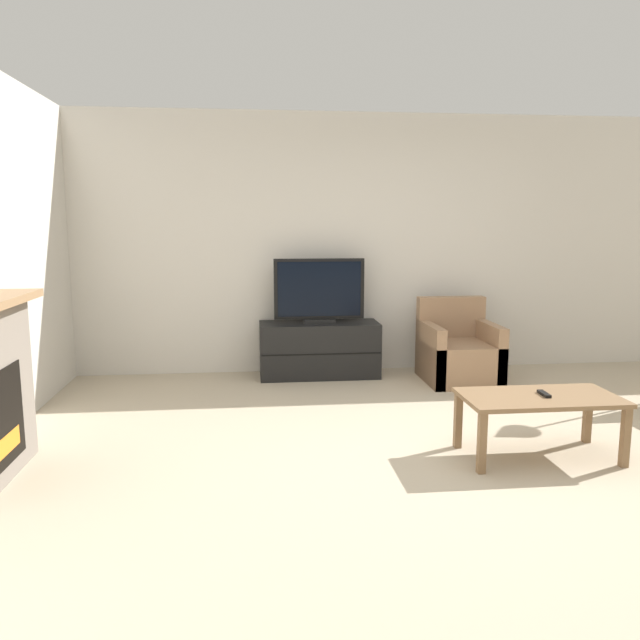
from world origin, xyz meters
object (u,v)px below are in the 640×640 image
(coffee_table, at_px, (540,404))
(armchair, at_px, (458,354))
(remote, at_px, (544,394))
(tv_stand, at_px, (319,349))
(tv, at_px, (319,293))

(coffee_table, bearing_deg, armchair, 86.38)
(armchair, relative_size, remote, 5.40)
(tv_stand, xyz_separation_m, coffee_table, (1.24, -2.39, 0.09))
(tv, xyz_separation_m, remote, (1.27, -2.38, -0.43))
(tv, distance_m, armchair, 1.53)
(tv, relative_size, armchair, 1.13)
(tv, relative_size, remote, 6.09)
(remote, bearing_deg, coffee_table, -171.69)
(armchair, bearing_deg, remote, -92.83)
(tv_stand, bearing_deg, tv, -90.00)
(tv, bearing_deg, armchair, -13.00)
(coffee_table, relative_size, remote, 6.92)
(tv_stand, relative_size, armchair, 1.49)
(remote, bearing_deg, tv, 120.57)
(armchair, bearing_deg, tv_stand, 166.91)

